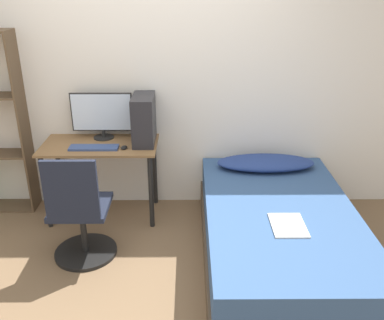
{
  "coord_description": "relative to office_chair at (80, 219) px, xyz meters",
  "views": [
    {
      "loc": [
        0.35,
        -2.43,
        2.12
      ],
      "look_at": [
        0.37,
        0.72,
        0.75
      ],
      "focal_mm": 40.0,
      "sensor_mm": 36.0,
      "label": 1
    }
  ],
  "objects": [
    {
      "name": "magazine",
      "position": [
        1.56,
        -0.29,
        0.12
      ],
      "size": [
        0.24,
        0.32,
        0.01
      ],
      "color": "silver",
      "rests_on": "bed"
    },
    {
      "name": "pillow",
      "position": [
        1.56,
        0.7,
        0.17
      ],
      "size": [
        0.89,
        0.36,
        0.11
      ],
      "color": "navy",
      "rests_on": "bed"
    },
    {
      "name": "pc_tower",
      "position": [
        0.45,
        0.75,
        0.58
      ],
      "size": [
        0.19,
        0.4,
        0.43
      ],
      "color": "#232328",
      "rests_on": "desk"
    },
    {
      "name": "office_chair",
      "position": [
        0.0,
        0.0,
        0.0
      ],
      "size": [
        0.51,
        0.51,
        0.93
      ],
      "color": "black",
      "rests_on": "ground_plane"
    },
    {
      "name": "monitor",
      "position": [
        0.06,
        0.86,
        0.59
      ],
      "size": [
        0.56,
        0.19,
        0.43
      ],
      "color": "black",
      "rests_on": "desk"
    },
    {
      "name": "wall_back",
      "position": [
        0.51,
        0.99,
        0.89
      ],
      "size": [
        8.0,
        0.05,
        2.5
      ],
      "color": "silver",
      "rests_on": "ground_plane"
    },
    {
      "name": "ground_plane",
      "position": [
        0.51,
        -0.46,
        -0.36
      ],
      "size": [
        14.0,
        14.0,
        0.0
      ],
      "primitive_type": "plane",
      "color": "brown"
    },
    {
      "name": "desk",
      "position": [
        0.05,
        0.69,
        0.24
      ],
      "size": [
        1.03,
        0.54,
        0.72
      ],
      "color": "brown",
      "rests_on": "ground_plane"
    },
    {
      "name": "mouse",
      "position": [
        0.28,
        0.59,
        0.37
      ],
      "size": [
        0.06,
        0.09,
        0.02
      ],
      "color": "black",
      "rests_on": "desk"
    },
    {
      "name": "bed",
      "position": [
        1.56,
        -0.04,
        -0.13
      ],
      "size": [
        1.18,
        2.02,
        0.47
      ],
      "color": "#4C3D2D",
      "rests_on": "ground_plane"
    },
    {
      "name": "keyboard",
      "position": [
        0.02,
        0.59,
        0.37
      ],
      "size": [
        0.43,
        0.13,
        0.02
      ],
      "color": "#33477A",
      "rests_on": "desk"
    }
  ]
}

